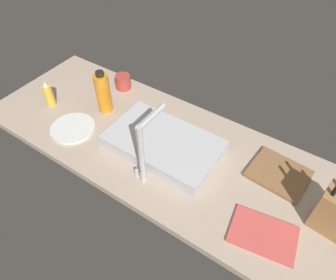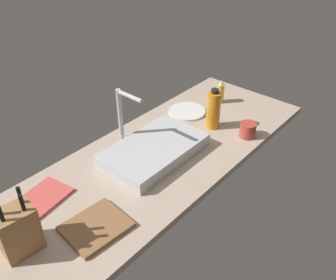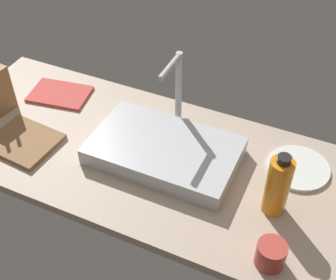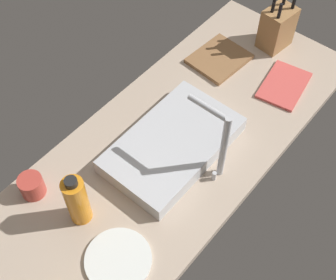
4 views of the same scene
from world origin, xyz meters
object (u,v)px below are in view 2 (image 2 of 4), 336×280
at_px(dinner_plate, 187,111).
at_px(water_bottle, 213,110).
at_px(faucet, 123,114).
at_px(knife_block, 18,230).
at_px(cutting_board, 96,227).
at_px(soap_bottle, 220,93).
at_px(dish_towel, 41,199).
at_px(sink_basin, 154,150).
at_px(coffee_mug, 248,130).

bearing_deg(dinner_plate, water_bottle, -99.80).
xyz_separation_m(faucet, knife_block, (-0.69, -0.19, -0.09)).
relative_size(knife_block, water_bottle, 1.11).
distance_m(cutting_board, soap_bottle, 1.17).
bearing_deg(soap_bottle, knife_block, -176.39).
relative_size(cutting_board, dish_towel, 0.99).
distance_m(sink_basin, coffee_mug, 0.51).
distance_m(soap_bottle, dinner_plate, 0.25).
relative_size(dish_towel, coffee_mug, 2.78).
bearing_deg(faucet, soap_bottle, -8.59).
distance_m(soap_bottle, water_bottle, 0.30).
height_order(water_bottle, dinner_plate, water_bottle).
bearing_deg(faucet, coffee_mug, -42.07).
relative_size(soap_bottle, coffee_mug, 1.73).
bearing_deg(sink_basin, cutting_board, -163.37).
bearing_deg(sink_basin, dish_towel, 164.66).
bearing_deg(cutting_board, soap_bottle, 10.47).
xyz_separation_m(knife_block, dish_towel, (0.18, 0.17, -0.09)).
bearing_deg(sink_basin, faucet, 99.99).
relative_size(soap_bottle, water_bottle, 0.64).
xyz_separation_m(knife_block, cutting_board, (0.23, -0.13, -0.09)).
bearing_deg(cutting_board, coffee_mug, -6.66).
height_order(dinner_plate, coffee_mug, coffee_mug).
xyz_separation_m(faucet, cutting_board, (-0.46, -0.32, -0.17)).
xyz_separation_m(knife_block, coffee_mug, (1.16, -0.23, -0.06)).
bearing_deg(coffee_mug, cutting_board, 173.34).
relative_size(soap_bottle, dinner_plate, 0.68).
xyz_separation_m(faucet, dish_towel, (-0.51, -0.02, -0.18)).
xyz_separation_m(dinner_plate, coffee_mug, (0.01, -0.39, 0.03)).
relative_size(water_bottle, dish_towel, 0.97).
bearing_deg(knife_block, sink_basin, 8.61).
distance_m(water_bottle, dinner_plate, 0.23).
xyz_separation_m(cutting_board, coffee_mug, (0.93, -0.11, 0.03)).
bearing_deg(cutting_board, knife_block, 151.63).
xyz_separation_m(faucet, soap_bottle, (0.69, -0.10, -0.12)).
relative_size(dinner_plate, dish_towel, 0.91).
xyz_separation_m(sink_basin, faucet, (-0.03, 0.17, 0.15)).
xyz_separation_m(cutting_board, soap_bottle, (1.15, 0.21, 0.05)).
bearing_deg(water_bottle, knife_block, 177.85).
bearing_deg(dinner_plate, soap_bottle, -17.35).
xyz_separation_m(sink_basin, dish_towel, (-0.54, 0.15, -0.03)).
bearing_deg(soap_bottle, dinner_plate, 162.65).
distance_m(sink_basin, dish_towel, 0.56).
distance_m(dish_towel, coffee_mug, 1.06).
bearing_deg(water_bottle, coffee_mug, -77.81).
distance_m(faucet, knife_block, 0.72).
relative_size(sink_basin, water_bottle, 2.21).
xyz_separation_m(water_bottle, dinner_plate, (0.03, 0.20, -0.10)).
bearing_deg(sink_basin, coffee_mug, -29.93).
distance_m(dinner_plate, coffee_mug, 0.39).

